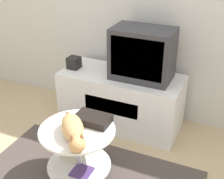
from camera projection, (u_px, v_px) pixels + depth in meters
The scene contains 6 objects.
tv_stand at pixel (121, 100), 3.14m from camera, with size 1.19×0.52×0.55m.
tv at pixel (142, 54), 2.85m from camera, with size 0.56×0.35×0.48m.
speaker at pixel (74, 63), 3.13m from camera, with size 0.12×0.12×0.12m.
coffee_table at pixel (78, 148), 2.38m from camera, with size 0.57×0.57×0.48m.
dvd_box at pixel (92, 119), 2.36m from camera, with size 0.27×0.17×0.06m.
cat at pixel (73, 130), 2.17m from camera, with size 0.37×0.42×0.14m.
Camera 1 is at (0.94, -1.56, 1.82)m, focal length 50.00 mm.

